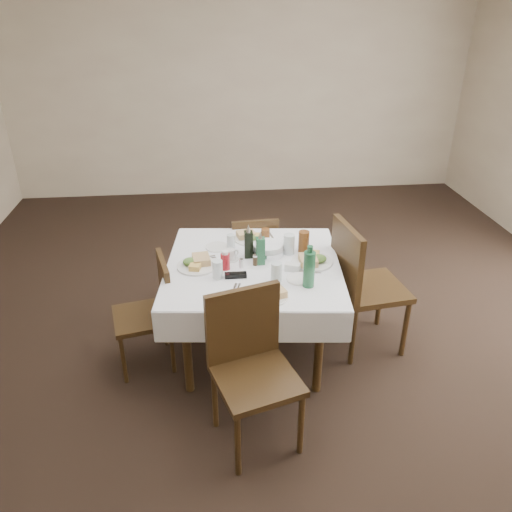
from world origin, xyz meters
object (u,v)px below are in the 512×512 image
Objects in this scene: water_w at (218,269)px; coffee_mug at (231,255)px; dining_table at (253,274)px; water_e at (289,244)px; bread_basket at (268,249)px; chair_south at (250,358)px; chair_east at (359,280)px; water_s at (276,272)px; ketchup_bottle at (225,261)px; green_bottle at (309,269)px; chair_north at (254,254)px; chair_west at (153,306)px; oil_cruet_green at (260,250)px; water_n at (231,242)px; oil_cruet_dark at (248,243)px.

water_w reaches higher than coffee_mug.
coffee_mug reaches higher than dining_table.
bread_basket is at bearing 177.76° from water_e.
chair_east is at bearing 41.20° from chair_south.
water_e reaches higher than dining_table.
dining_table is 9.94× the size of water_s.
ketchup_bottle is (-0.47, -0.19, -0.01)m from water_e.
green_bottle is at bearing -28.34° from ketchup_bottle.
chair_west reaches higher than chair_north.
chair_east is 1.51m from chair_west.
dining_table is at bearing 15.77° from ketchup_bottle.
chair_east is at bearing -0.57° from oil_cruet_green.
chair_west is 0.74m from water_n.
oil_cruet_dark reaches higher than water_s.
chair_north is 7.42× the size of water_n.
chair_east is 4.02× the size of oil_cruet_dark.
dining_table is at bearing -153.89° from water_e.
chair_south is at bearing -103.40° from bread_basket.
oil_cruet_dark is (0.12, -0.15, 0.05)m from water_n.
bread_basket reaches higher than dining_table.
water_w is at bearing 164.05° from green_bottle.
water_s is 1.07× the size of water_w.
water_s is at bearing -110.56° from water_e.
ketchup_bottle reaches higher than coffee_mug.
chair_south reaches higher than coffee_mug.
oil_cruet_dark is 0.57m from green_bottle.
oil_cruet_dark is at bearing 123.91° from oil_cruet_green.
water_n is 0.19m from coffee_mug.
water_n is 0.43× the size of oil_cruet_dark.
ketchup_bottle is (0.53, -0.01, 0.35)m from chair_west.
green_bottle is (0.25, -1.06, 0.42)m from chair_north.
chair_east reaches higher than oil_cruet_dark.
ketchup_bottle is at bearing -109.42° from chair_north.
water_w is 0.52× the size of bread_basket.
oil_cruet_dark is 2.16× the size of coffee_mug.
oil_cruet_green reaches higher than ketchup_bottle.
coffee_mug is at bearing 11.72° from chair_west.
chair_west is at bearing 178.58° from ketchup_bottle.
oil_cruet_green is (0.31, 0.17, 0.05)m from water_w.
chair_north is at bearing 88.09° from oil_cruet_green.
ketchup_bottle is at bearing 151.66° from green_bottle.
chair_north is 0.82m from oil_cruet_green.
dining_table is at bearing 3.41° from chair_west.
chair_south is (-0.10, -0.78, -0.12)m from dining_table.
bread_basket is 0.53m from green_bottle.
ketchup_bottle is (-0.98, -0.05, 0.24)m from chair_east.
ketchup_bottle is at bearing -158.06° from water_e.
water_s reaches higher than chair_west.
oil_cruet_green is (-0.08, 0.26, 0.04)m from water_s.
chair_east is 7.60× the size of water_s.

